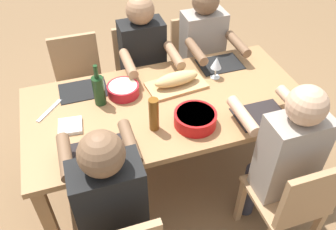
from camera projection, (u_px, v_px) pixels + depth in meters
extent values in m
plane|color=brown|center=(168.00, 174.00, 2.78)|extent=(8.00, 8.00, 0.00)
cube|color=#9E7044|center=(168.00, 105.00, 2.31)|extent=(1.85, 0.92, 0.04)
cube|color=#9E7044|center=(248.00, 89.00, 3.04)|extent=(0.07, 0.07, 0.70)
cube|color=#9E7044|center=(42.00, 133.00, 2.63)|extent=(0.07, 0.07, 0.70)
cube|color=#9E7044|center=(302.00, 155.00, 2.47)|extent=(0.07, 0.07, 0.70)
cube|color=#9E7044|center=(50.00, 224.00, 2.07)|extent=(0.07, 0.07, 0.70)
cube|color=#A87F56|center=(142.00, 80.00, 2.99)|extent=(0.40, 0.40, 0.03)
cube|color=#A87F56|center=(136.00, 48.00, 2.98)|extent=(0.38, 0.04, 0.40)
cube|color=#A87F56|center=(167.00, 108.00, 3.06)|extent=(0.04, 0.04, 0.42)
cube|color=#A87F56|center=(130.00, 116.00, 2.98)|extent=(0.04, 0.04, 0.42)
cube|color=#A87F56|center=(156.00, 86.00, 3.30)|extent=(0.04, 0.04, 0.42)
cube|color=#A87F56|center=(121.00, 93.00, 3.22)|extent=(0.04, 0.04, 0.42)
cylinder|color=#2D2D38|center=(159.00, 113.00, 2.99)|extent=(0.11, 0.11, 0.45)
cylinder|color=#2D2D38|center=(141.00, 117.00, 2.96)|extent=(0.11, 0.11, 0.45)
cube|color=black|center=(143.00, 55.00, 2.76)|extent=(0.34, 0.20, 0.55)
cylinder|color=#9E7251|center=(174.00, 55.00, 2.52)|extent=(0.07, 0.30, 0.07)
cylinder|color=#9E7251|center=(128.00, 63.00, 2.44)|extent=(0.07, 0.30, 0.07)
sphere|color=#9E7251|center=(140.00, 10.00, 2.51)|extent=(0.21, 0.21, 0.21)
cube|color=#A87F56|center=(284.00, 194.00, 2.12)|extent=(0.40, 0.40, 0.03)
cube|color=#A87F56|center=(312.00, 198.00, 1.84)|extent=(0.38, 0.04, 0.40)
cube|color=#A87F56|center=(241.00, 201.00, 2.35)|extent=(0.04, 0.04, 0.42)
cube|color=#A87F56|center=(285.00, 188.00, 2.43)|extent=(0.04, 0.04, 0.42)
cube|color=#A87F56|center=(315.00, 230.00, 2.18)|extent=(0.04, 0.04, 0.42)
cylinder|color=#2D2D38|center=(249.00, 190.00, 2.39)|extent=(0.11, 0.11, 0.45)
cylinder|color=#2D2D38|center=(270.00, 184.00, 2.43)|extent=(0.11, 0.11, 0.45)
cube|color=gray|center=(290.00, 156.00, 1.97)|extent=(0.34, 0.20, 0.55)
cylinder|color=tan|center=(243.00, 115.00, 2.04)|extent=(0.07, 0.30, 0.07)
cylinder|color=tan|center=(294.00, 104.00, 2.12)|extent=(0.07, 0.30, 0.07)
sphere|color=tan|center=(307.00, 105.00, 1.72)|extent=(0.21, 0.21, 0.21)
cube|color=#A87F56|center=(143.00, 230.00, 2.19)|extent=(0.04, 0.04, 0.42)
cylinder|color=#2D2D38|center=(127.00, 226.00, 2.19)|extent=(0.11, 0.11, 0.45)
cube|color=black|center=(111.00, 204.00, 1.73)|extent=(0.34, 0.20, 0.55)
cylinder|color=brown|center=(65.00, 157.00, 1.80)|extent=(0.07, 0.30, 0.07)
cylinder|color=brown|center=(130.00, 142.00, 1.88)|extent=(0.07, 0.30, 0.07)
sphere|color=brown|center=(101.00, 154.00, 1.48)|extent=(0.21, 0.21, 0.21)
cube|color=#A87F56|center=(82.00, 91.00, 2.87)|extent=(0.40, 0.40, 0.03)
cube|color=#A87F56|center=(75.00, 58.00, 2.86)|extent=(0.38, 0.04, 0.40)
cube|color=#A87F56|center=(110.00, 120.00, 2.94)|extent=(0.04, 0.04, 0.42)
cube|color=#A87F56|center=(69.00, 129.00, 2.86)|extent=(0.04, 0.04, 0.42)
cube|color=#A87F56|center=(103.00, 96.00, 3.18)|extent=(0.04, 0.04, 0.42)
cube|color=#A87F56|center=(65.00, 104.00, 3.10)|extent=(0.04, 0.04, 0.42)
cube|color=#A87F56|center=(198.00, 69.00, 3.11)|extent=(0.40, 0.40, 0.03)
cube|color=#A87F56|center=(191.00, 38.00, 3.10)|extent=(0.38, 0.04, 0.40)
cube|color=#A87F56|center=(221.00, 97.00, 3.18)|extent=(0.04, 0.04, 0.42)
cube|color=#A87F56|center=(186.00, 104.00, 3.10)|extent=(0.04, 0.04, 0.42)
cube|color=#A87F56|center=(206.00, 76.00, 3.42)|extent=(0.04, 0.04, 0.42)
cube|color=#A87F56|center=(173.00, 82.00, 3.34)|extent=(0.04, 0.04, 0.42)
cylinder|color=#2D2D38|center=(214.00, 101.00, 3.11)|extent=(0.11, 0.11, 0.45)
cylinder|color=#2D2D38|center=(197.00, 104.00, 3.08)|extent=(0.11, 0.11, 0.45)
cube|color=gray|center=(202.00, 44.00, 2.87)|extent=(0.34, 0.20, 0.55)
cylinder|color=brown|center=(238.00, 44.00, 2.64)|extent=(0.07, 0.30, 0.07)
cylinder|color=brown|center=(196.00, 51.00, 2.56)|extent=(0.07, 0.30, 0.07)
sphere|color=brown|center=(206.00, 1.00, 2.63)|extent=(0.21, 0.21, 0.21)
cylinder|color=red|center=(195.00, 119.00, 2.11)|extent=(0.26, 0.26, 0.09)
cylinder|color=#2D7028|center=(195.00, 115.00, 2.09)|extent=(0.23, 0.23, 0.03)
cylinder|color=#B21923|center=(123.00, 90.00, 2.33)|extent=(0.21, 0.21, 0.07)
cylinder|color=beige|center=(123.00, 87.00, 2.32)|extent=(0.19, 0.19, 0.03)
cube|color=tan|center=(176.00, 85.00, 2.41)|extent=(0.42, 0.26, 0.02)
ellipsoid|color=tan|center=(176.00, 79.00, 2.38)|extent=(0.33, 0.14, 0.09)
cylinder|color=#193819|center=(99.00, 91.00, 2.22)|extent=(0.08, 0.08, 0.20)
cylinder|color=#193819|center=(96.00, 72.00, 2.13)|extent=(0.03, 0.03, 0.09)
cylinder|color=brown|center=(154.00, 114.00, 2.04)|extent=(0.06, 0.06, 0.22)
cylinder|color=silver|center=(215.00, 77.00, 2.50)|extent=(0.07, 0.07, 0.01)
cylinder|color=silver|center=(215.00, 72.00, 2.47)|extent=(0.01, 0.01, 0.07)
cone|color=silver|center=(216.00, 63.00, 2.42)|extent=(0.08, 0.08, 0.08)
cube|color=black|center=(260.00, 115.00, 2.20)|extent=(0.32, 0.23, 0.01)
cube|color=black|center=(98.00, 153.00, 1.96)|extent=(0.32, 0.23, 0.01)
cube|color=black|center=(83.00, 90.00, 2.38)|extent=(0.32, 0.23, 0.01)
cube|color=black|center=(220.00, 64.00, 2.62)|extent=(0.32, 0.23, 0.01)
cube|color=silver|center=(49.00, 110.00, 2.23)|extent=(0.17, 0.19, 0.01)
cube|color=white|center=(70.00, 126.00, 2.11)|extent=(0.15, 0.15, 0.02)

